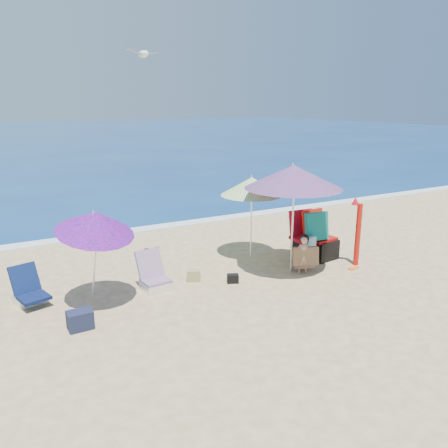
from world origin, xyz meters
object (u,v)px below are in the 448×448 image
person_center (304,255)px  seagull (143,54)px  chair_rainbow (155,279)px  furled_umbrella (357,228)px  umbrella_turquoise (293,177)px  chair_navy (29,294)px  camp_chair_left (320,244)px  umbrella_striped (252,186)px  camp_chair_right (309,242)px  umbrella_blue (96,223)px

person_center → seagull: (-2.70, 1.72, 3.96)m
chair_rainbow → person_center: 3.12m
furled_umbrella → person_center: 1.39m
umbrella_turquoise → seagull: (-2.51, 1.52, 2.33)m
chair_navy → camp_chair_left: size_ratio=0.74×
furled_umbrella → umbrella_turquoise: bearing=165.9°
chair_rainbow → seagull: size_ratio=1.00×
umbrella_striped → furled_umbrella: size_ratio=1.24×
chair_navy → camp_chair_right: size_ratio=0.71×
furled_umbrella → person_center: bearing=172.5°
umbrella_blue → chair_navy: (-1.11, 0.66, -1.32)m
umbrella_turquoise → furled_umbrella: umbrella_turquoise is taller
chair_rainbow → camp_chair_left: camp_chair_left is taller
umbrella_blue → person_center: umbrella_blue is taller
umbrella_blue → person_center: size_ratio=2.29×
camp_chair_left → person_center: (-0.92, -0.54, 0.06)m
furled_umbrella → chair_navy: furled_umbrella is taller
chair_rainbow → chair_navy: bearing=167.7°
umbrella_turquoise → furled_umbrella: size_ratio=1.51×
camp_chair_left → person_center: bearing=-149.3°
umbrella_blue → person_center: (4.10, -0.50, -1.11)m
seagull → chair_navy: bearing=-167.4°
umbrella_striped → camp_chair_right: umbrella_striped is taller
umbrella_turquoise → camp_chair_right: 1.85m
camp_chair_right → person_center: camp_chair_right is taller
umbrella_turquoise → person_center: (0.19, -0.20, -1.63)m
chair_rainbow → seagull: seagull is taller
umbrella_striped → chair_rainbow: (-2.64, -0.74, -1.46)m
person_center → chair_navy: bearing=167.5°
camp_chair_right → seagull: 5.27m
person_center → umbrella_blue: bearing=173.1°
umbrella_blue → umbrella_striped: bearing=14.2°
umbrella_blue → camp_chair_left: 5.15m
chair_rainbow → camp_chair_left: bearing=-2.1°
person_center → seagull: 5.09m
umbrella_striped → person_center: size_ratio=2.36×
umbrella_striped → camp_chair_right: bearing=-38.1°
umbrella_blue → furled_umbrella: size_ratio=1.20×
umbrella_turquoise → seagull: 3.75m
umbrella_turquoise → camp_chair_right: size_ratio=2.00×
umbrella_turquoise → furled_umbrella: 1.94m
chair_navy → seagull: seagull is taller
chair_rainbow → seagull: 4.30m
umbrella_striped → umbrella_turquoise: bearing=-80.4°
umbrella_blue → camp_chair_left: umbrella_blue is taller
umbrella_blue → camp_chair_left: (5.02, 0.05, -1.17)m
furled_umbrella → seagull: (-4.00, 1.89, 3.52)m
umbrella_striped → chair_rainbow: size_ratio=2.61×
umbrella_turquoise → seagull: size_ratio=3.18×
furled_umbrella → chair_navy: 6.68m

